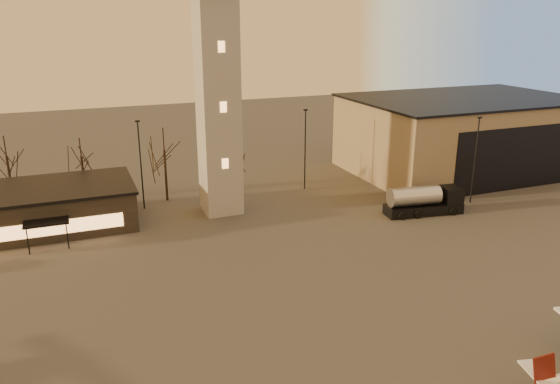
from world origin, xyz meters
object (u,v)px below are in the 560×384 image
at_px(control_tower, 217,62).
at_px(fuel_truck, 423,203).
at_px(hangar, 462,134).
at_px(terminal, 4,212).

xyz_separation_m(control_tower, fuel_truck, (20.48, -9.14, -15.06)).
xyz_separation_m(control_tower, hangar, (36.00, 3.98, -11.17)).
relative_size(hangar, fuel_truck, 3.44).
relative_size(control_tower, terminal, 1.28).
xyz_separation_m(terminal, fuel_truck, (42.47, -11.12, -0.89)).
relative_size(hangar, terminal, 1.20).
bearing_deg(fuel_truck, terminal, 173.36).
bearing_deg(fuel_truck, hangar, 48.23).
relative_size(control_tower, fuel_truck, 3.66).
bearing_deg(hangar, fuel_truck, -139.80).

